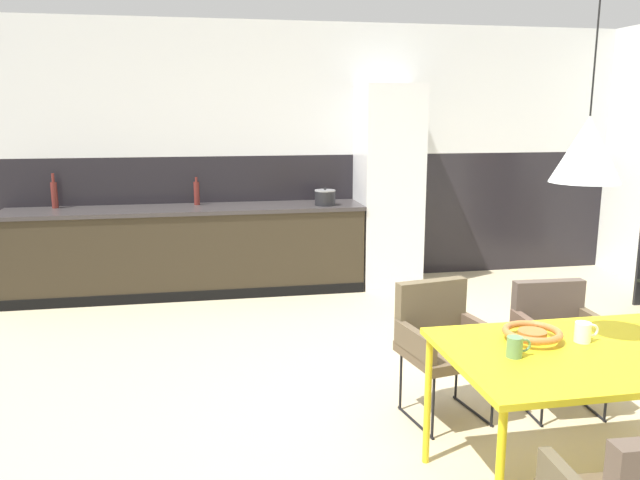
{
  "coord_description": "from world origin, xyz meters",
  "views": [
    {
      "loc": [
        -1.33,
        -3.27,
        1.81
      ],
      "look_at": [
        -0.57,
        0.76,
        0.97
      ],
      "focal_mm": 35.06,
      "sensor_mm": 36.0,
      "label": 1
    }
  ],
  "objects_px": {
    "refrigerator_column": "(388,187)",
    "fruit_bowl": "(532,333)",
    "bottle_oil_tall": "(54,194)",
    "mug_dark_espresso": "(515,347)",
    "bottle_spice_small": "(197,193)",
    "cooking_pot": "(325,198)",
    "armchair_by_stool": "(556,327)",
    "mug_short_terracotta": "(584,332)",
    "pendant_lamp_over_table_near": "(587,149)",
    "armchair_far_side": "(440,333)"
  },
  "relations": [
    {
      "from": "refrigerator_column",
      "to": "bottle_oil_tall",
      "type": "height_order",
      "value": "refrigerator_column"
    },
    {
      "from": "mug_dark_espresso",
      "to": "bottle_spice_small",
      "type": "bearing_deg",
      "value": 109.45
    },
    {
      "from": "refrigerator_column",
      "to": "fruit_bowl",
      "type": "distance_m",
      "value": 3.71
    },
    {
      "from": "armchair_by_stool",
      "to": "mug_dark_espresso",
      "type": "distance_m",
      "value": 1.21
    },
    {
      "from": "fruit_bowl",
      "to": "mug_short_terracotta",
      "type": "xyz_separation_m",
      "value": [
        0.23,
        -0.06,
        0.01
      ]
    },
    {
      "from": "fruit_bowl",
      "to": "pendant_lamp_over_table_near",
      "type": "relative_size",
      "value": 0.24
    },
    {
      "from": "mug_dark_espresso",
      "to": "cooking_pot",
      "type": "height_order",
      "value": "cooking_pot"
    },
    {
      "from": "fruit_bowl",
      "to": "cooking_pot",
      "type": "height_order",
      "value": "cooking_pot"
    },
    {
      "from": "refrigerator_column",
      "to": "fruit_bowl",
      "type": "xyz_separation_m",
      "value": [
        -0.38,
        -3.68,
        -0.27
      ]
    },
    {
      "from": "cooking_pot",
      "to": "refrigerator_column",
      "type": "bearing_deg",
      "value": 8.94
    },
    {
      "from": "mug_short_terracotta",
      "to": "bottle_spice_small",
      "type": "distance_m",
      "value": 4.31
    },
    {
      "from": "armchair_by_stool",
      "to": "refrigerator_column",
      "type": "bearing_deg",
      "value": -83.55
    },
    {
      "from": "bottle_oil_tall",
      "to": "pendant_lamp_over_table_near",
      "type": "height_order",
      "value": "pendant_lamp_over_table_near"
    },
    {
      "from": "refrigerator_column",
      "to": "bottle_oil_tall",
      "type": "distance_m",
      "value": 3.36
    },
    {
      "from": "refrigerator_column",
      "to": "mug_short_terracotta",
      "type": "distance_m",
      "value": 3.75
    },
    {
      "from": "refrigerator_column",
      "to": "fruit_bowl",
      "type": "bearing_deg",
      "value": -95.94
    },
    {
      "from": "cooking_pot",
      "to": "pendant_lamp_over_table_near",
      "type": "relative_size",
      "value": 0.18
    },
    {
      "from": "pendant_lamp_over_table_near",
      "to": "bottle_spice_small",
      "type": "bearing_deg",
      "value": 113.57
    },
    {
      "from": "fruit_bowl",
      "to": "bottle_oil_tall",
      "type": "distance_m",
      "value": 4.88
    },
    {
      "from": "refrigerator_column",
      "to": "armchair_by_stool",
      "type": "bearing_deg",
      "value": -86.06
    },
    {
      "from": "refrigerator_column",
      "to": "bottle_spice_small",
      "type": "xyz_separation_m",
      "value": [
        -1.98,
        0.16,
        -0.04
      ]
    },
    {
      "from": "armchair_by_stool",
      "to": "mug_short_terracotta",
      "type": "xyz_separation_m",
      "value": [
        -0.35,
        -0.78,
        0.27
      ]
    },
    {
      "from": "cooking_pot",
      "to": "bottle_spice_small",
      "type": "height_order",
      "value": "bottle_spice_small"
    },
    {
      "from": "refrigerator_column",
      "to": "armchair_by_stool",
      "type": "relative_size",
      "value": 2.71
    },
    {
      "from": "bottle_spice_small",
      "to": "pendant_lamp_over_table_near",
      "type": "distance_m",
      "value": 4.36
    },
    {
      "from": "armchair_by_stool",
      "to": "mug_short_terracotta",
      "type": "relative_size",
      "value": 6.42
    },
    {
      "from": "armchair_far_side",
      "to": "bottle_spice_small",
      "type": "distance_m",
      "value": 3.44
    },
    {
      "from": "armchair_by_stool",
      "to": "fruit_bowl",
      "type": "bearing_deg",
      "value": 53.66
    },
    {
      "from": "fruit_bowl",
      "to": "mug_dark_espresso",
      "type": "distance_m",
      "value": 0.25
    },
    {
      "from": "mug_short_terracotta",
      "to": "armchair_far_side",
      "type": "bearing_deg",
      "value": 115.78
    },
    {
      "from": "cooking_pot",
      "to": "pendant_lamp_over_table_near",
      "type": "bearing_deg",
      "value": -83.11
    },
    {
      "from": "mug_short_terracotta",
      "to": "bottle_oil_tall",
      "type": "distance_m",
      "value": 5.07
    },
    {
      "from": "bottle_spice_small",
      "to": "cooking_pot",
      "type": "bearing_deg",
      "value": -11.91
    },
    {
      "from": "mug_dark_espresso",
      "to": "bottle_oil_tall",
      "type": "xyz_separation_m",
      "value": [
        -2.79,
        4.04,
        0.24
      ]
    },
    {
      "from": "bottle_oil_tall",
      "to": "armchair_by_stool",
      "type": "bearing_deg",
      "value": -41.49
    },
    {
      "from": "refrigerator_column",
      "to": "pendant_lamp_over_table_near",
      "type": "xyz_separation_m",
      "value": [
        -0.25,
        -3.79,
        0.6
      ]
    },
    {
      "from": "refrigerator_column",
      "to": "armchair_by_stool",
      "type": "xyz_separation_m",
      "value": [
        0.2,
        -2.95,
        -0.54
      ]
    },
    {
      "from": "mug_dark_espresso",
      "to": "mug_short_terracotta",
      "type": "bearing_deg",
      "value": 15.6
    },
    {
      "from": "armchair_far_side",
      "to": "cooking_pot",
      "type": "xyz_separation_m",
      "value": [
        -0.16,
        2.81,
        0.45
      ]
    },
    {
      "from": "pendant_lamp_over_table_near",
      "to": "refrigerator_column",
      "type": "bearing_deg",
      "value": 86.22
    },
    {
      "from": "armchair_by_stool",
      "to": "mug_dark_espresso",
      "type": "xyz_separation_m",
      "value": [
        -0.76,
        -0.9,
        0.27
      ]
    },
    {
      "from": "armchair_by_stool",
      "to": "cooking_pot",
      "type": "relative_size",
      "value": 3.62
    },
    {
      "from": "armchair_far_side",
      "to": "mug_dark_espresso",
      "type": "distance_m",
      "value": 0.96
    },
    {
      "from": "mug_dark_espresso",
      "to": "bottle_spice_small",
      "type": "height_order",
      "value": "bottle_spice_small"
    },
    {
      "from": "armchair_far_side",
      "to": "pendant_lamp_over_table_near",
      "type": "distance_m",
      "value": 1.46
    },
    {
      "from": "refrigerator_column",
      "to": "mug_dark_espresso",
      "type": "xyz_separation_m",
      "value": [
        -0.56,
        -3.85,
        -0.26
      ]
    },
    {
      "from": "armchair_far_side",
      "to": "armchair_by_stool",
      "type": "bearing_deg",
      "value": 167.62
    },
    {
      "from": "armchair_by_stool",
      "to": "mug_dark_espresso",
      "type": "bearing_deg",
      "value": 52.18
    },
    {
      "from": "mug_dark_espresso",
      "to": "pendant_lamp_over_table_near",
      "type": "distance_m",
      "value": 0.92
    },
    {
      "from": "fruit_bowl",
      "to": "bottle_oil_tall",
      "type": "bearing_deg",
      "value": 127.48
    }
  ]
}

